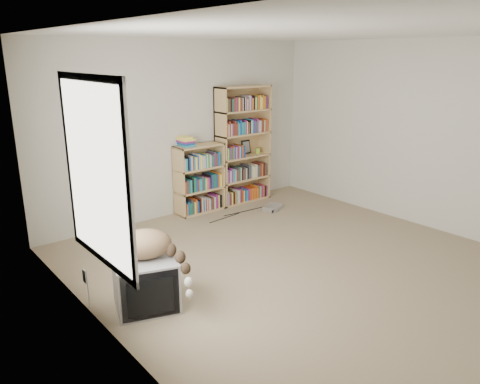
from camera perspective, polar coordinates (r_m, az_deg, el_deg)
floor at (r=5.37m, az=7.97°, el=-8.99°), size 4.50×5.00×0.01m
wall_back at (r=6.87m, az=-7.10°, el=7.62°), size 4.50×0.02×2.50m
wall_left at (r=3.68m, az=-15.96°, el=-0.66°), size 0.02×5.00×2.50m
wall_right at (r=6.77m, az=21.63°, el=6.46°), size 0.02×5.00×2.50m
ceiling at (r=4.86m, az=9.19°, el=18.71°), size 4.50×5.00×0.02m
window at (r=3.82m, az=-17.18°, el=2.21°), size 0.02×1.22×1.52m
crt_tv at (r=4.52m, az=-11.41°, el=-10.87°), size 0.69×0.66×0.49m
cat at (r=4.36m, az=-10.89°, el=-6.87°), size 0.68×0.76×0.61m
bookcase_tall at (r=7.41m, az=0.31°, el=5.39°), size 0.92×0.30×1.83m
bookcase_short at (r=7.01m, az=-5.05°, el=1.36°), size 0.74×0.30×1.02m
book_stack at (r=6.79m, az=-6.62°, el=6.17°), size 0.20×0.26×0.14m
green_mug at (r=7.60m, az=2.11°, el=5.06°), size 0.08×0.08×0.09m
framed_print at (r=7.56m, az=0.71°, el=5.52°), size 0.16×0.05×0.22m
dvd_player at (r=7.18m, az=4.05°, el=-1.89°), size 0.37×0.32×0.07m
wall_outlet at (r=4.62m, az=-18.40°, el=-9.72°), size 0.01×0.08×0.13m
floor_cables at (r=6.64m, az=-0.67°, el=-3.68°), size 1.20×0.70×0.01m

